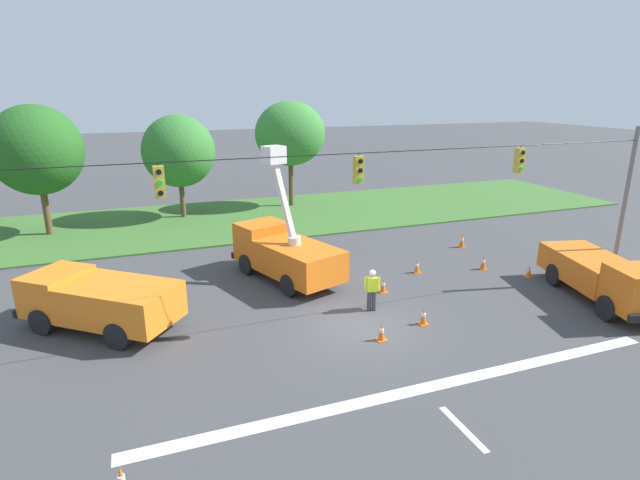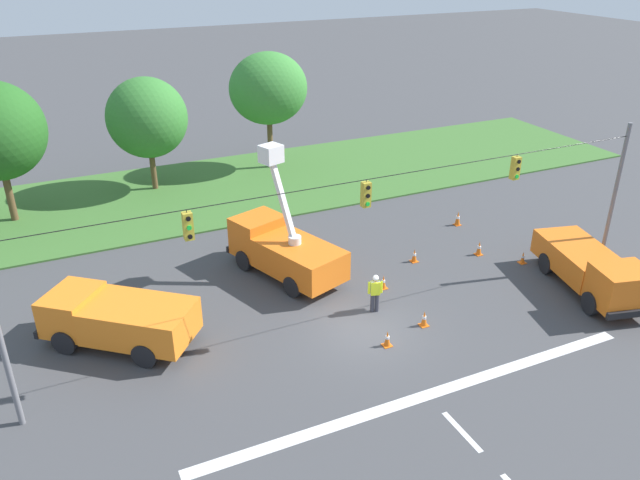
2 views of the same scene
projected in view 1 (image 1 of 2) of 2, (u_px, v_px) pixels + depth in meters
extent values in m
plane|color=#424244|center=(361.00, 326.00, 19.16)|extent=(200.00, 200.00, 0.00)
cube|color=#3D6B2D|center=(253.00, 217.00, 35.28)|extent=(56.00, 12.00, 0.10)
cube|color=silver|center=(423.00, 388.00, 15.14)|extent=(17.60, 0.50, 0.01)
cube|color=silver|center=(463.00, 428.00, 13.34)|extent=(0.20, 2.00, 0.01)
cylinder|color=slate|center=(624.00, 208.00, 22.49)|extent=(0.20, 0.20, 7.20)
cylinder|color=black|center=(365.00, 153.00, 17.25)|extent=(26.00, 0.03, 0.03)
cylinder|color=black|center=(158.00, 164.00, 14.95)|extent=(0.02, 0.02, 0.10)
cube|color=gold|center=(159.00, 182.00, 15.11)|extent=(0.32, 0.28, 0.96)
cylinder|color=black|center=(159.00, 172.00, 14.87)|extent=(0.16, 0.05, 0.16)
cylinder|color=green|center=(160.00, 183.00, 14.96)|extent=(0.16, 0.05, 0.16)
cylinder|color=black|center=(161.00, 193.00, 15.06)|extent=(0.16, 0.05, 0.16)
cylinder|color=black|center=(359.00, 155.00, 17.18)|extent=(0.02, 0.02, 0.10)
cube|color=gold|center=(358.00, 170.00, 17.34)|extent=(0.32, 0.28, 0.96)
cylinder|color=black|center=(361.00, 161.00, 17.10)|extent=(0.16, 0.05, 0.16)
cylinder|color=black|center=(360.00, 171.00, 17.19)|extent=(0.16, 0.05, 0.16)
cylinder|color=green|center=(360.00, 180.00, 17.29)|extent=(0.16, 0.05, 0.16)
cylinder|color=black|center=(521.00, 147.00, 19.53)|extent=(0.02, 0.02, 0.10)
cube|color=gold|center=(519.00, 160.00, 19.69)|extent=(0.32, 0.28, 0.96)
cylinder|color=black|center=(523.00, 153.00, 19.45)|extent=(0.16, 0.05, 0.16)
cylinder|color=black|center=(522.00, 161.00, 19.54)|extent=(0.16, 0.05, 0.16)
cylinder|color=green|center=(521.00, 169.00, 19.63)|extent=(0.16, 0.05, 0.16)
cylinder|color=brown|center=(47.00, 212.00, 30.63)|extent=(0.40, 0.40, 3.02)
ellipsoid|color=#235B1E|center=(37.00, 150.00, 29.54)|extent=(5.28, 5.53, 5.31)
cylinder|color=brown|center=(183.00, 200.00, 34.92)|extent=(0.35, 0.35, 2.61)
ellipsoid|color=#33752D|center=(179.00, 151.00, 33.94)|extent=(4.89, 5.12, 4.88)
cylinder|color=brown|center=(291.00, 185.00, 38.32)|extent=(0.37, 0.37, 3.30)
ellipsoid|color=#387F33|center=(290.00, 134.00, 37.19)|extent=(5.29, 4.56, 4.76)
cube|color=orange|center=(299.00, 260.00, 22.82)|extent=(3.66, 4.77, 1.40)
cube|color=orange|center=(262.00, 241.00, 24.98)|extent=(2.78, 2.47, 1.87)
cube|color=#1E2838|center=(255.00, 232.00, 25.35)|extent=(1.97, 0.77, 0.84)
cube|color=black|center=(252.00, 251.00, 25.93)|extent=(2.33, 0.94, 0.30)
cylinder|color=black|center=(247.00, 264.00, 24.39)|extent=(0.59, 1.04, 1.00)
cylinder|color=black|center=(283.00, 255.00, 25.75)|extent=(0.59, 1.04, 1.00)
cylinder|color=black|center=(289.00, 285.00, 21.79)|extent=(0.59, 1.04, 1.00)
cylinder|color=black|center=(328.00, 274.00, 23.15)|extent=(0.59, 1.04, 1.00)
cylinder|color=silver|center=(294.00, 241.00, 22.79)|extent=(0.60, 0.60, 0.36)
cube|color=white|center=(284.00, 202.00, 22.86)|extent=(0.79, 1.70, 3.78)
cube|color=white|center=(274.00, 155.00, 22.80)|extent=(1.11, 1.05, 0.80)
cube|color=orange|center=(589.00, 268.00, 22.23)|extent=(3.35, 4.87, 1.17)
cylinder|color=black|center=(607.00, 308.00, 19.52)|extent=(0.52, 1.04, 1.00)
cylinder|color=black|center=(598.00, 273.00, 23.27)|extent=(0.52, 1.04, 1.00)
cylinder|color=black|center=(554.00, 275.00, 23.04)|extent=(0.52, 1.04, 1.00)
cube|color=orange|center=(120.00, 302.00, 18.37)|extent=(4.72, 4.49, 1.36)
cube|color=orange|center=(58.00, 291.00, 19.24)|extent=(2.85, 2.94, 1.53)
cube|color=#1E2838|center=(44.00, 282.00, 19.34)|extent=(1.40, 1.69, 0.69)
cube|color=black|center=(41.00, 302.00, 19.70)|extent=(1.68, 2.02, 0.30)
cylinder|color=black|center=(41.00, 322.00, 18.35)|extent=(0.95, 0.85, 1.00)
cylinder|color=black|center=(87.00, 298.00, 20.42)|extent=(0.95, 0.85, 1.00)
cylinder|color=black|center=(117.00, 336.00, 17.32)|extent=(0.95, 0.85, 1.00)
cylinder|color=black|center=(158.00, 310.00, 19.38)|extent=(0.95, 0.85, 1.00)
cylinder|color=#383842|center=(369.00, 301.00, 20.37)|extent=(0.18, 0.18, 0.85)
cylinder|color=#383842|center=(374.00, 301.00, 20.38)|extent=(0.18, 0.18, 0.85)
cube|color=#D8EA26|center=(372.00, 284.00, 20.17)|extent=(0.45, 0.34, 0.60)
cube|color=silver|center=(372.00, 284.00, 20.17)|extent=(0.43, 0.20, 0.62)
cylinder|color=#D8EA26|center=(366.00, 284.00, 20.14)|extent=(0.11, 0.11, 0.55)
cylinder|color=#D8EA26|center=(379.00, 283.00, 20.17)|extent=(0.11, 0.11, 0.55)
sphere|color=tan|center=(372.00, 274.00, 20.04)|extent=(0.22, 0.22, 0.22)
sphere|color=white|center=(373.00, 273.00, 20.02)|extent=(0.26, 0.26, 0.26)
cube|color=orange|center=(417.00, 272.00, 24.71)|extent=(0.36, 0.36, 0.03)
cone|color=orange|center=(417.00, 266.00, 24.61)|extent=(0.27, 0.27, 0.66)
cylinder|color=white|center=(417.00, 265.00, 24.60)|extent=(0.16, 0.16, 0.12)
cube|color=orange|center=(381.00, 340.00, 18.05)|extent=(0.36, 0.36, 0.03)
cone|color=orange|center=(382.00, 331.00, 17.95)|extent=(0.26, 0.26, 0.65)
cylinder|color=white|center=(382.00, 330.00, 17.94)|extent=(0.16, 0.16, 0.12)
cube|color=orange|center=(383.00, 292.00, 22.32)|extent=(0.36, 0.36, 0.03)
cone|color=orange|center=(383.00, 285.00, 22.23)|extent=(0.25, 0.25, 0.63)
cylinder|color=white|center=(383.00, 284.00, 22.22)|extent=(0.16, 0.16, 0.11)
cube|color=orange|center=(423.00, 324.00, 19.29)|extent=(0.36, 0.36, 0.03)
cone|color=orange|center=(424.00, 316.00, 19.19)|extent=(0.26, 0.26, 0.66)
cylinder|color=white|center=(424.00, 315.00, 19.18)|extent=(0.16, 0.16, 0.12)
cube|color=orange|center=(483.00, 269.00, 25.19)|extent=(0.36, 0.36, 0.03)
cone|color=orange|center=(483.00, 262.00, 25.08)|extent=(0.29, 0.29, 0.71)
cylinder|color=white|center=(483.00, 261.00, 25.07)|extent=(0.18, 0.18, 0.13)
cone|color=orange|center=(121.00, 479.00, 11.11)|extent=(0.27, 0.27, 0.68)
cylinder|color=white|center=(121.00, 478.00, 11.10)|extent=(0.17, 0.17, 0.12)
cube|color=orange|center=(528.00, 276.00, 24.18)|extent=(0.36, 0.36, 0.03)
cone|color=orange|center=(529.00, 271.00, 24.09)|extent=(0.23, 0.23, 0.58)
cylinder|color=white|center=(529.00, 270.00, 24.09)|extent=(0.14, 0.14, 0.10)
cube|color=orange|center=(461.00, 247.00, 28.71)|extent=(0.36, 0.36, 0.03)
cone|color=orange|center=(462.00, 240.00, 28.59)|extent=(0.31, 0.31, 0.78)
cylinder|color=white|center=(462.00, 240.00, 28.58)|extent=(0.19, 0.19, 0.14)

